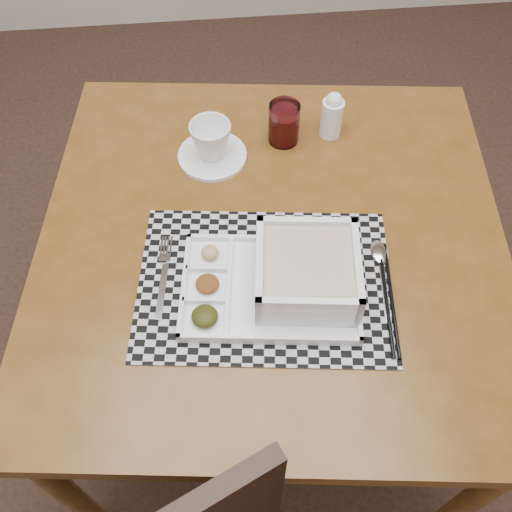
{
  "coord_description": "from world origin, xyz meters",
  "views": [
    {
      "loc": [
        0.79,
        0.01,
        1.58
      ],
      "look_at": [
        0.85,
        0.6,
        0.73
      ],
      "focal_mm": 40.0,
      "sensor_mm": 36.0,
      "label": 1
    }
  ],
  "objects_px": {
    "cup": "(211,140)",
    "juice_glass": "(284,125)",
    "serving_tray": "(295,277)",
    "dining_table": "(271,256)",
    "creamer_bottle": "(332,115)"
  },
  "relations": [
    {
      "from": "cup",
      "to": "juice_glass",
      "type": "relative_size",
      "value": 0.93
    },
    {
      "from": "serving_tray",
      "to": "cup",
      "type": "relative_size",
      "value": 3.88
    },
    {
      "from": "dining_table",
      "to": "serving_tray",
      "type": "height_order",
      "value": "serving_tray"
    },
    {
      "from": "dining_table",
      "to": "creamer_bottle",
      "type": "distance_m",
      "value": 0.34
    },
    {
      "from": "cup",
      "to": "juice_glass",
      "type": "height_order",
      "value": "juice_glass"
    },
    {
      "from": "serving_tray",
      "to": "juice_glass",
      "type": "relative_size",
      "value": 3.63
    },
    {
      "from": "cup",
      "to": "creamer_bottle",
      "type": "bearing_deg",
      "value": -14.47
    },
    {
      "from": "serving_tray",
      "to": "cup",
      "type": "bearing_deg",
      "value": 110.64
    },
    {
      "from": "cup",
      "to": "serving_tray",
      "type": "bearing_deg",
      "value": -94.25
    },
    {
      "from": "cup",
      "to": "creamer_bottle",
      "type": "relative_size",
      "value": 0.79
    },
    {
      "from": "dining_table",
      "to": "cup",
      "type": "xyz_separation_m",
      "value": [
        -0.11,
        0.22,
        0.12
      ]
    },
    {
      "from": "serving_tray",
      "to": "juice_glass",
      "type": "height_order",
      "value": "same"
    },
    {
      "from": "dining_table",
      "to": "cup",
      "type": "relative_size",
      "value": 11.49
    },
    {
      "from": "cup",
      "to": "creamer_bottle",
      "type": "xyz_separation_m",
      "value": [
        0.27,
        0.05,
        0.0
      ]
    },
    {
      "from": "dining_table",
      "to": "juice_glass",
      "type": "xyz_separation_m",
      "value": [
        0.05,
        0.26,
        0.11
      ]
    }
  ]
}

